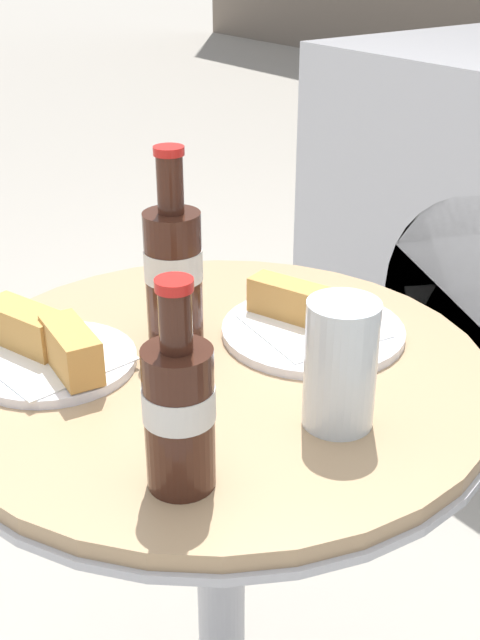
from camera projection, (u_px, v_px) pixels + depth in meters
The scene contains 6 objects.
bistro_table at pixel (220, 478), 1.07m from camera, with size 0.69×0.69×0.74m.
cola_bottle_left at pixel (174, 270), 0.99m from camera, with size 0.07×0.07×0.26m.
cola_bottle_right at pixel (179, 409), 0.74m from camera, with size 0.07×0.07×0.22m.
drinking_glass at pixel (340, 370), 0.84m from camera, with size 0.08×0.08×0.14m.
lunch_plate_near at pixel (312, 324), 1.05m from camera, with size 0.24×0.24×0.06m.
lunch_plate_far at pixel (50, 349), 0.97m from camera, with size 0.21×0.20×0.07m.
Camera 1 is at (0.72, -0.48, 1.23)m, focal length 45.00 mm.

